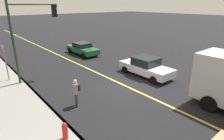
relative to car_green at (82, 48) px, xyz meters
The scene contains 10 objects.
ground 10.21m from the car_green, 166.58° to the left, with size 200.00×200.00×0.00m, color black.
sidewalk_slab 13.87m from the car_green, 135.66° to the left, with size 80.00×3.82×0.15m, color gray.
curb_edge 12.66m from the car_green, 141.59° to the left, with size 80.00×0.16×0.15m, color slate.
lane_stripe_center 10.21m from the car_green, 166.58° to the left, with size 80.00×0.16×0.01m, color #D8CC4C.
car_green is the anchor object (origin of this frame).
car_white 9.34m from the car_green, behind, with size 4.62×2.01×1.55m.
pedestrian_with_backpack 12.00m from the car_green, 147.23° to the left, with size 0.45×0.46×1.67m.
traffic_light_mast 9.01m from the car_green, 124.47° to the left, with size 0.28×3.49×5.90m.
street_sign_post 9.46m from the car_green, 112.60° to the left, with size 0.60×0.08×2.88m.
fire_hydrant 14.98m from the car_green, 146.00° to the left, with size 0.24×0.24×0.94m.
Camera 1 is at (-8.94, 8.73, 5.65)m, focal length 30.16 mm.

